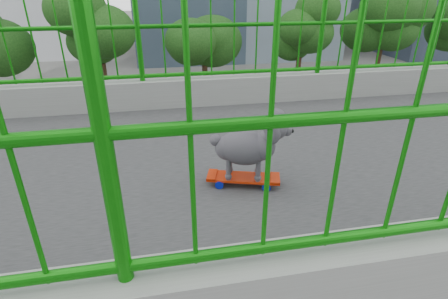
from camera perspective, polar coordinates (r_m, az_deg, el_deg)
road at (r=17.42m, az=-10.11°, el=-2.95°), size 18.00×90.00×0.02m
railing at (r=2.57m, az=-13.74°, el=1.47°), size 3.00×24.00×1.42m
street_trees at (r=28.61m, az=-9.44°, el=18.30°), size 5.30×60.40×7.26m
skateboard at (r=2.34m, az=3.21°, el=-4.81°), size 0.28×0.51×0.06m
poodle at (r=2.22m, az=4.10°, el=0.79°), size 0.31×0.51×0.44m
car_2 at (r=16.74m, az=-1.07°, el=-0.99°), size 2.41×5.22×1.45m
car_3 at (r=19.74m, az=-0.52°, el=3.20°), size 1.93×4.76×1.38m
car_4 at (r=22.81m, az=-0.20°, el=6.27°), size 1.55×3.86×1.31m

